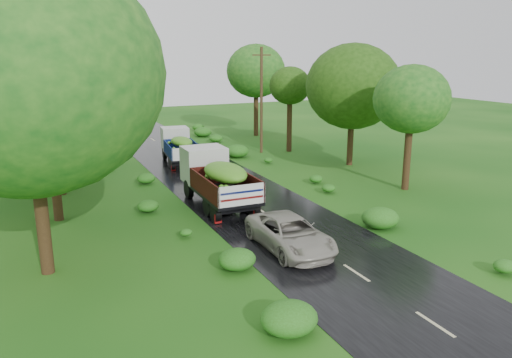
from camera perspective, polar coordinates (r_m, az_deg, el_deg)
ground at (r=19.37m, az=11.40°, el=-10.51°), size 120.00×120.00×0.00m
road at (r=23.25m, az=4.12°, el=-5.92°), size 6.50×80.00×0.02m
road_lines at (r=24.07m, az=2.97°, el=-5.15°), size 0.12×69.60×0.00m
truck_near at (r=26.76m, az=-4.60°, el=0.35°), size 2.49×6.74×2.82m
truck_far at (r=37.33m, az=-8.81°, el=3.89°), size 2.68×5.95×2.42m
car at (r=20.90m, az=3.92°, el=-6.26°), size 2.30×4.95×1.37m
utility_pole at (r=40.39m, az=0.62°, el=9.08°), size 1.44×0.53×8.41m
trees_left at (r=35.57m, az=-24.48°, el=10.81°), size 6.44×36.11×9.28m
trees_right at (r=39.16m, az=7.04°, el=10.74°), size 4.70×24.86×7.76m
shrubs at (r=30.96m, az=-3.93°, el=-0.07°), size 11.90×44.00×0.70m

